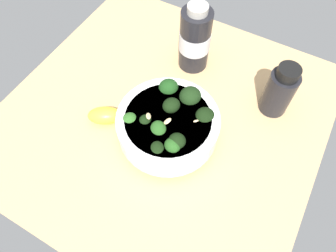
% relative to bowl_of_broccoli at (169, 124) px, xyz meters
% --- Properties ---
extents(ground_plane, '(0.69, 0.69, 0.05)m').
position_rel_bowl_of_broccoli_xyz_m(ground_plane, '(-0.04, 0.04, -0.07)').
color(ground_plane, tan).
extents(bowl_of_broccoli, '(0.21, 0.21, 0.09)m').
position_rel_bowl_of_broccoli_xyz_m(bowl_of_broccoli, '(0.00, 0.00, 0.00)').
color(bowl_of_broccoli, white).
rests_on(bowl_of_broccoli, ground_plane).
extents(lemon_wedge, '(0.09, 0.07, 0.04)m').
position_rel_bowl_of_broccoli_xyz_m(lemon_wedge, '(-0.14, -0.03, -0.03)').
color(lemon_wedge, yellow).
rests_on(lemon_wedge, ground_plane).
extents(bottle_tall, '(0.06, 0.06, 0.13)m').
position_rel_bowl_of_broccoli_xyz_m(bottle_tall, '(0.17, 0.18, 0.01)').
color(bottle_tall, black).
rests_on(bottle_tall, ground_plane).
extents(bottle_short, '(0.07, 0.07, 0.17)m').
position_rel_bowl_of_broccoli_xyz_m(bottle_short, '(-0.05, 0.21, 0.03)').
color(bottle_short, black).
rests_on(bottle_short, ground_plane).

